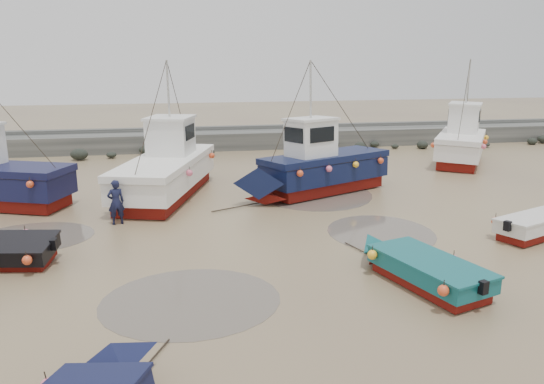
{
  "coord_description": "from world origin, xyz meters",
  "views": [
    {
      "loc": [
        -3.0,
        -15.32,
        6.48
      ],
      "look_at": [
        0.47,
        3.97,
        1.4
      ],
      "focal_mm": 35.0,
      "sensor_mm": 36.0,
      "label": 1
    }
  ],
  "objects_px": {
    "cabin_boat_1": "(170,167)",
    "person": "(118,224)",
    "cabin_boat_2": "(316,166)",
    "dinghy_3": "(544,221)",
    "dinghy_2": "(420,264)",
    "cabin_boat_3": "(461,140)"
  },
  "relations": [
    {
      "from": "cabin_boat_1",
      "to": "person",
      "type": "bearing_deg",
      "value": -96.98
    },
    {
      "from": "dinghy_2",
      "to": "cabin_boat_3",
      "type": "xyz_separation_m",
      "value": [
        10.42,
        16.37,
        0.84
      ]
    },
    {
      "from": "person",
      "to": "dinghy_3",
      "type": "bearing_deg",
      "value": 146.96
    },
    {
      "from": "dinghy_2",
      "to": "cabin_boat_1",
      "type": "bearing_deg",
      "value": 103.4
    },
    {
      "from": "cabin_boat_2",
      "to": "cabin_boat_3",
      "type": "height_order",
      "value": "same"
    },
    {
      "from": "cabin_boat_2",
      "to": "cabin_boat_3",
      "type": "relative_size",
      "value": 1.12
    },
    {
      "from": "dinghy_2",
      "to": "cabin_boat_1",
      "type": "distance_m",
      "value": 13.83
    },
    {
      "from": "cabin_boat_3",
      "to": "person",
      "type": "distance_m",
      "value": 21.77
    },
    {
      "from": "dinghy_2",
      "to": "person",
      "type": "xyz_separation_m",
      "value": [
        -9.3,
        7.26,
        -0.55
      ]
    },
    {
      "from": "cabin_boat_3",
      "to": "dinghy_3",
      "type": "bearing_deg",
      "value": -73.34
    },
    {
      "from": "cabin_boat_3",
      "to": "person",
      "type": "height_order",
      "value": "cabin_boat_3"
    },
    {
      "from": "cabin_boat_1",
      "to": "dinghy_3",
      "type": "bearing_deg",
      "value": -14.97
    },
    {
      "from": "dinghy_2",
      "to": "dinghy_3",
      "type": "xyz_separation_m",
      "value": [
        6.33,
        3.09,
        0.0
      ]
    },
    {
      "from": "cabin_boat_1",
      "to": "person",
      "type": "height_order",
      "value": "cabin_boat_1"
    },
    {
      "from": "dinghy_3",
      "to": "person",
      "type": "bearing_deg",
      "value": -126.43
    },
    {
      "from": "cabin_boat_1",
      "to": "person",
      "type": "relative_size",
      "value": 6.19
    },
    {
      "from": "cabin_boat_2",
      "to": "cabin_boat_1",
      "type": "bearing_deg",
      "value": 54.64
    },
    {
      "from": "cabin_boat_2",
      "to": "dinghy_3",
      "type": "bearing_deg",
      "value": -162.7
    },
    {
      "from": "dinghy_3",
      "to": "cabin_boat_1",
      "type": "bearing_deg",
      "value": -144.01
    },
    {
      "from": "dinghy_2",
      "to": "cabin_boat_2",
      "type": "relative_size",
      "value": 0.64
    },
    {
      "from": "dinghy_2",
      "to": "dinghy_3",
      "type": "relative_size",
      "value": 1.06
    },
    {
      "from": "cabin_boat_1",
      "to": "cabin_boat_2",
      "type": "distance_m",
      "value": 6.97
    }
  ]
}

